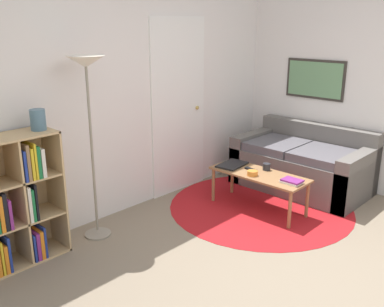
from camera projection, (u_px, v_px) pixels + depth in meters
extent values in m
plane|color=gray|center=(319.00, 288.00, 3.29)|extent=(14.00, 14.00, 0.00)
cube|color=silver|center=(127.00, 89.00, 4.40)|extent=(7.41, 0.05, 2.60)
cube|color=white|center=(179.00, 108.00, 4.95)|extent=(0.84, 0.02, 2.02)
sphere|color=tan|center=(197.00, 108.00, 5.15)|extent=(0.04, 0.04, 0.04)
cube|color=silver|center=(331.00, 79.00, 5.20)|extent=(0.05, 5.24, 2.60)
cube|color=#332D28|center=(315.00, 79.00, 5.31)|extent=(0.02, 0.78, 0.48)
cube|color=#669366|center=(315.00, 79.00, 5.30)|extent=(0.01, 0.72, 0.42)
cylinder|color=#B2191E|center=(260.00, 206.00, 4.74)|extent=(2.00, 2.00, 0.01)
cube|color=tan|center=(56.00, 189.00, 3.77)|extent=(0.02, 0.34, 1.10)
cube|color=tan|center=(6.00, 266.00, 3.58)|extent=(1.05, 0.34, 0.02)
cube|color=tan|center=(18.00, 200.00, 3.53)|extent=(0.02, 0.32, 1.07)
cube|color=tan|center=(0.00, 226.00, 3.47)|extent=(1.01, 0.32, 0.02)
cube|color=orange|center=(2.00, 256.00, 3.47)|extent=(0.03, 0.21, 0.24)
cube|color=navy|center=(4.00, 251.00, 3.49)|extent=(0.02, 0.24, 0.30)
cube|color=navy|center=(29.00, 245.00, 3.65)|extent=(0.02, 0.24, 0.24)
cube|color=#7F287A|center=(32.00, 243.00, 3.67)|extent=(0.03, 0.25, 0.25)
cube|color=orange|center=(37.00, 242.00, 3.68)|extent=(0.03, 0.22, 0.26)
cube|color=navy|center=(40.00, 239.00, 3.70)|extent=(0.02, 0.22, 0.28)
cube|color=black|center=(1.00, 210.00, 3.38)|extent=(0.03, 0.21, 0.31)
cube|color=#7F287A|center=(4.00, 211.00, 3.43)|extent=(0.03, 0.24, 0.25)
cube|color=silver|center=(24.00, 202.00, 3.53)|extent=(0.03, 0.25, 0.31)
cube|color=#196B38|center=(27.00, 202.00, 3.56)|extent=(0.02, 0.27, 0.28)
cube|color=black|center=(31.00, 200.00, 3.57)|extent=(0.02, 0.23, 0.32)
cube|color=navy|center=(20.00, 165.00, 3.43)|extent=(0.02, 0.22, 0.26)
cube|color=olive|center=(24.00, 162.00, 3.43)|extent=(0.03, 0.19, 0.30)
cube|color=gold|center=(27.00, 162.00, 3.47)|extent=(0.02, 0.23, 0.26)
cube|color=gold|center=(30.00, 160.00, 3.48)|extent=(0.02, 0.21, 0.30)
cube|color=#196B38|center=(34.00, 161.00, 3.49)|extent=(0.03, 0.19, 0.27)
cube|color=silver|center=(36.00, 160.00, 3.55)|extent=(0.03, 0.27, 0.24)
cylinder|color=gray|center=(98.00, 234.00, 4.12)|extent=(0.25, 0.25, 0.01)
cylinder|color=gray|center=(92.00, 151.00, 3.87)|extent=(0.02, 0.02, 1.59)
cone|color=white|center=(86.00, 62.00, 3.64)|extent=(0.33, 0.33, 0.10)
cube|color=#66605B|center=(301.00, 171.00, 5.21)|extent=(0.88, 1.55, 0.45)
cube|color=#66605B|center=(316.00, 153.00, 5.41)|extent=(0.16, 1.55, 0.75)
cube|color=#66605B|center=(357.00, 179.00, 4.73)|extent=(0.88, 0.16, 0.59)
cube|color=#66605B|center=(254.00, 154.00, 5.64)|extent=(0.88, 0.16, 0.59)
cube|color=#5A575D|center=(323.00, 155.00, 4.87)|extent=(0.68, 0.59, 0.10)
cube|color=#5A575D|center=(277.00, 145.00, 5.27)|extent=(0.68, 0.59, 0.10)
cube|color=#996B42|center=(259.00, 174.00, 4.57)|extent=(0.42, 1.07, 0.02)
cylinder|color=#996B42|center=(290.00, 210.00, 4.19)|extent=(0.04, 0.04, 0.39)
cylinder|color=#996B42|center=(213.00, 185.00, 4.84)|extent=(0.04, 0.04, 0.39)
cylinder|color=#996B42|center=(307.00, 200.00, 4.43)|extent=(0.04, 0.04, 0.39)
cylinder|color=#996B42|center=(232.00, 177.00, 5.08)|extent=(0.04, 0.04, 0.39)
cube|color=black|center=(232.00, 165.00, 4.81)|extent=(0.38, 0.28, 0.02)
cylinder|color=orange|center=(252.00, 173.00, 4.50)|extent=(0.11, 0.11, 0.05)
cube|color=silver|center=(291.00, 182.00, 4.28)|extent=(0.15, 0.19, 0.02)
cube|color=#7F287A|center=(292.00, 180.00, 4.28)|extent=(0.15, 0.19, 0.02)
cylinder|color=#28282D|center=(267.00, 167.00, 4.66)|extent=(0.08, 0.08, 0.07)
cube|color=black|center=(251.00, 169.00, 4.66)|extent=(0.07, 0.16, 0.02)
cylinder|color=slate|center=(38.00, 120.00, 3.52)|extent=(0.13, 0.13, 0.17)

